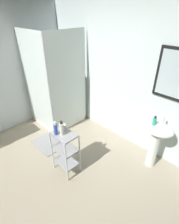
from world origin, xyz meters
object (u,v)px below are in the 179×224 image
shower_stall (57,104)px  pedestal_sink (156,138)px  shampoo_bottle_blue (56,129)px  storage_cart (65,150)px  lotion_bottle_white (62,129)px  rinse_cup (63,127)px  hand_soap_bottle (155,121)px  bath_mat (48,144)px

shower_stall → pedestal_sink: size_ratio=2.47×
pedestal_sink → shampoo_bottle_blue: shampoo_bottle_blue is taller
storage_cart → lotion_bottle_white: 0.41m
shower_stall → rinse_cup: bearing=-30.4°
storage_cart → rinse_cup: size_ratio=8.27×
pedestal_sink → rinse_cup: rinse_cup is taller
hand_soap_bottle → shampoo_bottle_blue: (-0.92, -1.11, -0.04)m
shower_stall → hand_soap_bottle: (2.09, 0.29, 0.41)m
lotion_bottle_white → rinse_cup: bearing=132.9°
pedestal_sink → bath_mat: 2.00m
bath_mat → storage_cart: bearing=-8.7°
shower_stall → shampoo_bottle_blue: (1.16, -0.82, 0.37)m
pedestal_sink → bath_mat: size_ratio=1.35×
storage_cart → shampoo_bottle_blue: (-0.08, -0.08, 0.40)m
lotion_bottle_white → rinse_cup: (-0.08, 0.09, -0.06)m
pedestal_sink → hand_soap_bottle: bearing=-150.3°
pedestal_sink → bath_mat: pedestal_sink is taller
shower_stall → storage_cart: (1.24, -0.74, -0.03)m
storage_cart → bath_mat: size_ratio=1.23×
pedestal_sink → bath_mat: (-1.67, -0.95, -0.57)m
rinse_cup → lotion_bottle_white: bearing=-47.1°
hand_soap_bottle → lotion_bottle_white: lotion_bottle_white is taller
storage_cart → shampoo_bottle_blue: bearing=-133.2°
lotion_bottle_white → hand_soap_bottle: bearing=50.7°
shower_stall → hand_soap_bottle: shower_stall is taller
shower_stall → pedestal_sink: (2.15, 0.33, 0.12)m
hand_soap_bottle → shower_stall: bearing=-172.1°
storage_cart → hand_soap_bottle: size_ratio=4.94×
rinse_cup → bath_mat: rinse_cup is taller
hand_soap_bottle → rinse_cup: size_ratio=1.67×
shampoo_bottle_blue → bath_mat: 1.08m
hand_soap_bottle → rinse_cup: bearing=-134.3°
storage_cart → rinse_cup: rinse_cup is taller
shower_stall → rinse_cup: shower_stall is taller
storage_cart → bath_mat: 0.87m
lotion_bottle_white → rinse_cup: 0.13m
shower_stall → lotion_bottle_white: bearing=-31.7°
storage_cart → pedestal_sink: bearing=49.3°
storage_cart → shampoo_bottle_blue: size_ratio=3.48×
bath_mat → hand_soap_bottle: bearing=29.7°
pedestal_sink → shampoo_bottle_blue: size_ratio=3.81×
pedestal_sink → rinse_cup: size_ratio=9.05×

